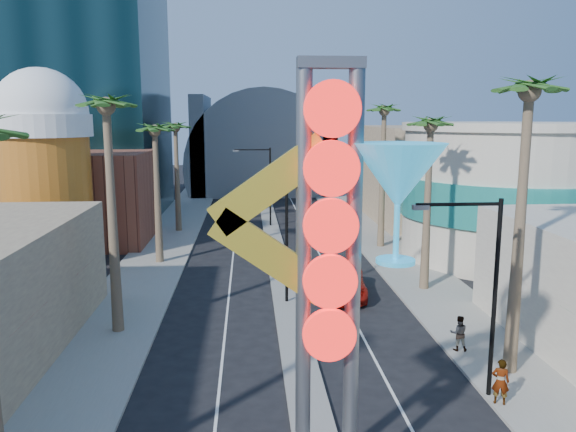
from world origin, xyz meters
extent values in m
cube|color=gray|center=(-9.50, 35.00, 0.07)|extent=(5.00, 100.00, 0.15)
cube|color=gray|center=(9.50, 35.00, 0.07)|extent=(5.00, 100.00, 0.15)
cube|color=gray|center=(0.00, 38.00, 0.07)|extent=(1.60, 84.00, 0.15)
cube|color=brown|center=(-16.00, 38.00, 4.00)|extent=(10.00, 10.00, 8.00)
cube|color=#8E735B|center=(16.00, 48.00, 5.00)|extent=(10.00, 20.00, 10.00)
cylinder|color=#B96018|center=(-17.00, 30.00, 5.00)|extent=(6.40, 6.40, 10.00)
cylinder|color=white|center=(-17.00, 30.00, 10.40)|extent=(7.00, 7.00, 1.60)
sphere|color=white|center=(-17.00, 30.00, 11.20)|extent=(6.60, 6.60, 6.60)
cylinder|color=#BAAE9D|center=(18.00, 30.00, 5.00)|extent=(16.00, 16.00, 10.00)
cylinder|color=teal|center=(18.00, 30.00, 5.00)|extent=(16.60, 16.60, 3.00)
cylinder|color=#BAAE9D|center=(18.00, 30.00, 10.30)|extent=(16.60, 16.60, 0.60)
cylinder|color=slate|center=(0.00, 72.00, 4.00)|extent=(22.00, 16.00, 22.00)
cube|color=slate|center=(-9.00, 72.00, 7.00)|extent=(2.00, 16.00, 14.00)
cube|color=slate|center=(9.00, 72.00, 7.00)|extent=(2.00, 16.00, 14.00)
cylinder|color=slate|center=(-0.70, 3.00, 6.50)|extent=(0.44, 0.44, 12.00)
cylinder|color=slate|center=(0.70, 3.00, 6.50)|extent=(0.44, 0.44, 12.00)
cube|color=slate|center=(0.00, 3.00, 12.40)|extent=(1.80, 0.50, 0.30)
cylinder|color=red|center=(0.00, 2.65, 11.20)|extent=(1.50, 0.25, 1.50)
cylinder|color=red|center=(0.00, 2.65, 9.65)|extent=(1.50, 0.25, 1.50)
cylinder|color=red|center=(0.00, 2.65, 8.10)|extent=(1.50, 0.25, 1.50)
cylinder|color=red|center=(0.00, 2.65, 6.55)|extent=(1.50, 0.25, 1.50)
cylinder|color=red|center=(0.00, 2.65, 5.00)|extent=(1.50, 0.25, 1.50)
cube|color=gold|center=(-1.60, 3.00, 9.20)|extent=(3.47, 0.25, 2.80)
cube|color=gold|center=(-1.60, 3.00, 7.20)|extent=(3.47, 0.25, 2.80)
cone|color=#259ED2|center=(1.90, 3.00, 9.40)|extent=(2.60, 2.60, 1.80)
cylinder|color=#259ED2|center=(1.90, 3.00, 7.80)|extent=(0.16, 0.16, 1.60)
cylinder|color=#259ED2|center=(1.90, 3.00, 7.00)|extent=(1.10, 1.10, 0.12)
cylinder|color=black|center=(0.00, 20.00, 4.00)|extent=(0.18, 0.18, 8.00)
cube|color=black|center=(1.80, 20.00, 7.80)|extent=(3.60, 0.12, 0.12)
cube|color=slate|center=(3.40, 20.00, 7.70)|extent=(0.60, 0.25, 0.18)
cylinder|color=black|center=(0.00, 44.00, 4.00)|extent=(0.18, 0.18, 8.00)
cube|color=black|center=(-1.80, 44.00, 7.80)|extent=(3.60, 0.12, 0.12)
cube|color=slate|center=(-3.40, 44.00, 7.70)|extent=(0.60, 0.25, 0.18)
cylinder|color=black|center=(7.20, 8.00, 4.00)|extent=(0.18, 0.18, 8.00)
cube|color=black|center=(5.58, 8.00, 7.80)|extent=(3.24, 0.12, 0.12)
cube|color=slate|center=(4.14, 8.00, 7.70)|extent=(0.60, 0.25, 0.18)
cylinder|color=brown|center=(-9.00, 16.00, 5.75)|extent=(0.40, 0.40, 11.50)
sphere|color=#1C4517|center=(-9.00, 16.00, 11.50)|extent=(2.40, 2.40, 2.40)
cylinder|color=brown|center=(-9.00, 30.00, 5.00)|extent=(0.40, 0.40, 10.00)
sphere|color=#1C4517|center=(-9.00, 30.00, 10.00)|extent=(2.40, 2.40, 2.40)
cylinder|color=brown|center=(-9.00, 42.00, 5.00)|extent=(0.40, 0.40, 10.00)
sphere|color=#1C4517|center=(-9.00, 42.00, 10.00)|extent=(2.40, 2.40, 2.40)
cylinder|color=brown|center=(9.00, 10.00, 6.00)|extent=(0.40, 0.40, 12.00)
sphere|color=#1C4517|center=(9.00, 10.00, 12.00)|extent=(2.40, 2.40, 2.40)
cylinder|color=brown|center=(9.00, 22.00, 5.25)|extent=(0.40, 0.40, 10.50)
sphere|color=#1C4517|center=(9.00, 22.00, 10.50)|extent=(2.40, 2.40, 2.40)
cylinder|color=brown|center=(9.00, 34.00, 5.75)|extent=(0.40, 0.40, 11.50)
sphere|color=#1C4517|center=(9.00, 34.00, 11.50)|extent=(2.40, 2.40, 2.40)
imported|color=#A4140C|center=(3.57, 21.17, 0.83)|extent=(3.49, 6.30, 1.67)
imported|color=gray|center=(7.30, 7.27, 1.05)|extent=(0.77, 0.63, 1.80)
imported|color=gray|center=(7.57, 12.27, 1.00)|extent=(0.92, 0.77, 1.69)
camera|label=1|loc=(-2.21, -12.06, 10.99)|focal=35.00mm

